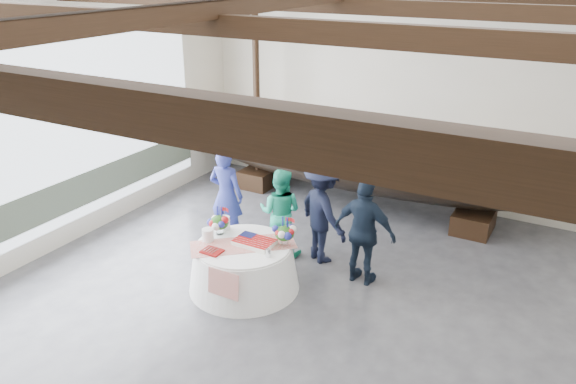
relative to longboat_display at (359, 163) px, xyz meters
The scene contains 11 objects.
floor 5.30m from the longboat_display, 78.03° to the right, with size 10.00×12.00×0.01m, color #3D3D42.
wall_back 1.92m from the longboat_display, 39.78° to the left, with size 10.00×0.02×4.50m, color silver.
pavilion_structure 5.33m from the longboat_display, 75.69° to the right, with size 9.80×11.76×4.50m.
open_bay 5.70m from the longboat_display, 133.33° to the right, with size 0.03×7.00×3.20m.
longboat_display is the anchor object (origin of this frame).
banquet_table 3.84m from the longboat_display, 94.59° to the right, with size 1.72×1.72×0.74m.
tabletop_items 3.65m from the longboat_display, 95.40° to the right, with size 1.56×1.46×0.40m.
guest_woman_blue 2.96m from the longboat_display, 119.44° to the right, with size 0.64×0.42×1.77m, color navy.
guest_woman_teal 2.57m from the longboat_display, 98.31° to the right, with size 0.75×0.59×1.55m, color #21AE87.
guest_man_left 2.42m from the longboat_display, 81.31° to the right, with size 1.16×0.67×1.80m, color black.
guest_man_right 2.99m from the longboat_display, 65.50° to the right, with size 1.03×0.43×1.76m, color black.
Camera 1 is at (2.93, -4.97, 4.75)m, focal length 35.00 mm.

